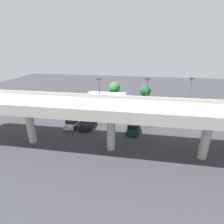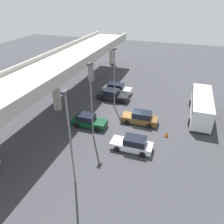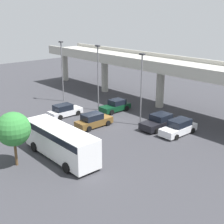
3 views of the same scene
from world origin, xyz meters
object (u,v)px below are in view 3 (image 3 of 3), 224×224
(lamp_post_mid_lot, at_px, (98,73))
(traffic_cone, at_px, (59,127))
(parked_car_4, at_px, (179,127))
(parked_car_0, at_px, (65,111))
(shuttle_bus, at_px, (60,140))
(tree_front_centre, at_px, (13,129))
(parked_car_2, at_px, (93,121))
(parked_car_3, at_px, (159,122))
(parked_car_1, at_px, (116,106))
(lamp_post_by_overpass, at_px, (141,85))
(lamp_post_near_aisle, at_px, (62,67))

(lamp_post_mid_lot, height_order, traffic_cone, lamp_post_mid_lot)
(parked_car_4, bearing_deg, parked_car_0, -66.14)
(shuttle_bus, distance_m, tree_front_centre, 4.38)
(tree_front_centre, bearing_deg, lamp_post_mid_lot, 116.44)
(parked_car_2, xyz_separation_m, parked_car_3, (5.46, 5.55, 0.00))
(lamp_post_mid_lot, bearing_deg, parked_car_4, 4.92)
(parked_car_1, height_order, lamp_post_by_overpass, lamp_post_by_overpass)
(parked_car_0, bearing_deg, parked_car_2, -86.17)
(parked_car_0, relative_size, lamp_post_by_overpass, 0.52)
(parked_car_2, bearing_deg, lamp_post_by_overpass, -35.61)
(parked_car_4, relative_size, lamp_post_near_aisle, 0.53)
(parked_car_1, distance_m, lamp_post_by_overpass, 7.57)
(lamp_post_mid_lot, bearing_deg, traffic_cone, -71.47)
(parked_car_0, bearing_deg, parked_car_1, -23.73)
(tree_front_centre, bearing_deg, parked_car_3, 82.04)
(shuttle_bus, relative_size, lamp_post_near_aisle, 1.02)
(parked_car_0, xyz_separation_m, tree_front_centre, (8.73, -10.82, 2.70))
(lamp_post_mid_lot, relative_size, tree_front_centre, 1.80)
(parked_car_1, distance_m, shuttle_bus, 15.25)
(parked_car_3, distance_m, tree_front_centre, 17.12)
(parked_car_4, bearing_deg, lamp_post_near_aisle, -83.44)
(lamp_post_near_aisle, bearing_deg, lamp_post_mid_lot, 9.54)
(parked_car_1, relative_size, parked_car_4, 0.93)
(parked_car_4, distance_m, traffic_cone, 13.75)
(parked_car_0, relative_size, traffic_cone, 6.37)
(lamp_post_mid_lot, relative_size, lamp_post_by_overpass, 1.03)
(parked_car_3, bearing_deg, shuttle_bus, -4.76)
(lamp_post_by_overpass, xyz_separation_m, traffic_cone, (-5.27, -8.20, -4.68))
(parked_car_3, relative_size, parked_car_4, 1.02)
(parked_car_3, xyz_separation_m, lamp_post_mid_lot, (-10.20, -0.95, 4.39))
(lamp_post_near_aisle, bearing_deg, parked_car_4, 6.56)
(parked_car_4, distance_m, lamp_post_by_overpass, 6.52)
(shuttle_bus, distance_m, traffic_cone, 7.53)
(parked_car_1, xyz_separation_m, lamp_post_near_aisle, (-8.96, -2.64, 4.47))
(parked_car_3, bearing_deg, parked_car_1, -93.50)
(parked_car_1, xyz_separation_m, shuttle_bus, (7.17, -13.42, 1.01))
(parked_car_2, xyz_separation_m, lamp_post_mid_lot, (-4.74, 4.60, 4.39))
(parked_car_1, bearing_deg, shuttle_bus, 28.13)
(parked_car_4, bearing_deg, traffic_cone, -47.35)
(parked_car_4, height_order, tree_front_centre, tree_front_centre)
(traffic_cone, bearing_deg, parked_car_4, 42.65)
(parked_car_0, relative_size, parked_car_3, 0.92)
(parked_car_2, distance_m, lamp_post_by_overpass, 7.06)
(parked_car_2, bearing_deg, traffic_cone, 151.19)
(tree_front_centre, bearing_deg, lamp_post_by_overpass, 89.37)
(parked_car_1, height_order, tree_front_centre, tree_front_centre)
(shuttle_bus, xyz_separation_m, lamp_post_by_overpass, (-1.09, 11.96, 3.26))
(parked_car_0, distance_m, parked_car_4, 15.03)
(shuttle_bus, bearing_deg, lamp_post_near_aisle, 146.25)
(parked_car_4, height_order, lamp_post_by_overpass, lamp_post_by_overpass)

